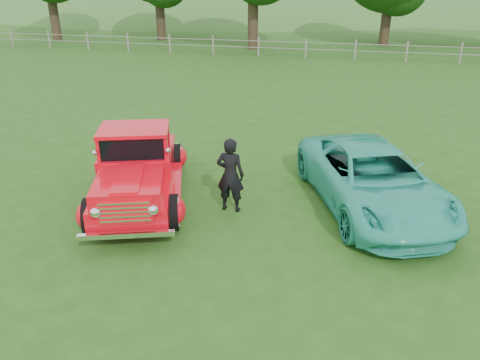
# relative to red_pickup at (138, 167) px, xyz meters

# --- Properties ---
(ground) EXTENTS (140.00, 140.00, 0.00)m
(ground) POSITION_rel_red_pickup_xyz_m (1.74, -1.15, -0.80)
(ground) COLOR #214A13
(ground) RESTS_ON ground
(distant_hills) EXTENTS (116.00, 60.00, 18.00)m
(distant_hills) POSITION_rel_red_pickup_xyz_m (-2.34, 58.32, -5.34)
(distant_hills) COLOR #356826
(distant_hills) RESTS_ON ground
(fence_line) EXTENTS (48.00, 0.12, 1.20)m
(fence_line) POSITION_rel_red_pickup_xyz_m (1.74, 20.85, -0.19)
(fence_line) COLOR gray
(fence_line) RESTS_ON ground
(red_pickup) EXTENTS (3.34, 5.28, 1.78)m
(red_pickup) POSITION_rel_red_pickup_xyz_m (0.00, 0.00, 0.00)
(red_pickup) COLOR black
(red_pickup) RESTS_ON ground
(teal_sedan) EXTENTS (3.99, 5.50, 1.39)m
(teal_sedan) POSITION_rel_red_pickup_xyz_m (5.29, 0.80, -0.10)
(teal_sedan) COLOR #2CB297
(teal_sedan) RESTS_ON ground
(man) EXTENTS (0.64, 0.43, 1.71)m
(man) POSITION_rel_red_pickup_xyz_m (2.23, -0.07, 0.06)
(man) COLOR black
(man) RESTS_ON ground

